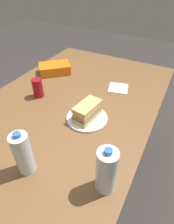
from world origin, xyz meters
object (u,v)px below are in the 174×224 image
Objects in this scene: paper_plate at (87,118)px; chip_bag at (55,69)px; water_bottle_tall at (106,171)px; water_bottle_spare at (23,154)px; sandwich at (87,111)px; dining_table at (59,125)px; soda_can_red at (38,88)px.

paper_plate is 0.61m from chip_bag.
water_bottle_tall reaches higher than chip_bag.
water_bottle_tall is 0.34m from water_bottle_spare.
dining_table is at bearing 107.19° from sandwich.
sandwich is 0.39m from soda_can_red.
water_bottle_tall is (-0.33, -0.25, 0.05)m from sandwich.
water_bottle_spare is (-0.08, 0.33, -0.00)m from water_bottle_tall.
water_bottle_tall is at bearing -142.33° from paper_plate.
water_bottle_tall is at bearing -86.23° from chip_bag.
sandwich reaches higher than dining_table.
paper_plate reaches higher than dining_table.
dining_table is 8.41× the size of water_bottle_tall.
dining_table is 0.28m from soda_can_red.
soda_can_red is at bearing 33.96° from water_bottle_spare.
paper_plate is at bearing -74.18° from dining_table.
water_bottle_tall is at bearing -121.06° from soda_can_red.
chip_bag is (0.38, 0.48, 0.03)m from paper_plate.
water_bottle_spare is at bearing 103.86° from water_bottle_tall.
water_bottle_spare is at bearing -165.09° from dining_table.
paper_plate is 1.07× the size of water_bottle_spare.
sandwich is 0.90× the size of water_bottle_spare.
dining_table is 15.27× the size of soda_can_red.
paper_plate is at bearing 37.67° from water_bottle_tall.
dining_table is at bearing 14.91° from water_bottle_spare.
soda_can_red is (0.06, 0.39, 0.06)m from paper_plate.
paper_plate is 1.89× the size of soda_can_red.
chip_bag is (0.37, 0.48, -0.02)m from sandwich.
soda_can_red is 0.53× the size of chip_bag.
dining_table is 9.62× the size of sandwich.
sandwich is 0.42m from water_bottle_spare.
soda_can_red reaches higher than paper_plate.
paper_plate is 0.40m from soda_can_red.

